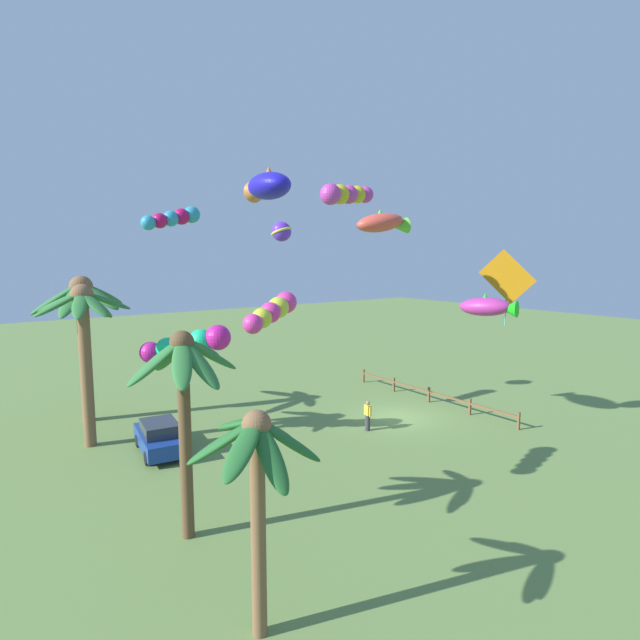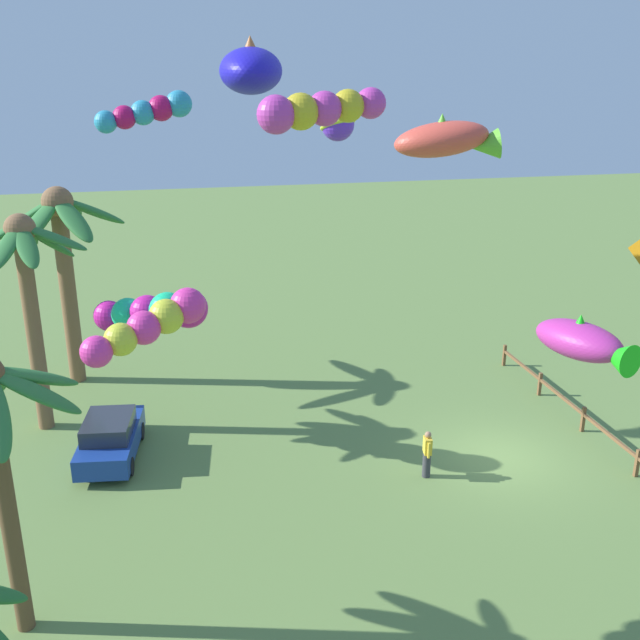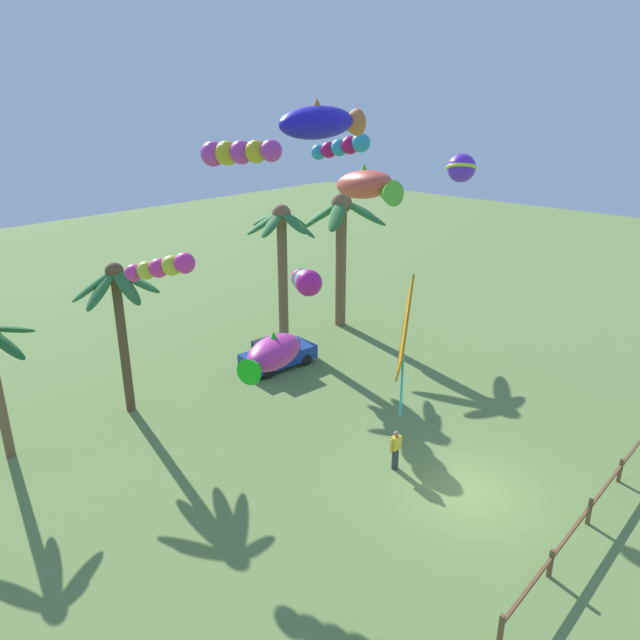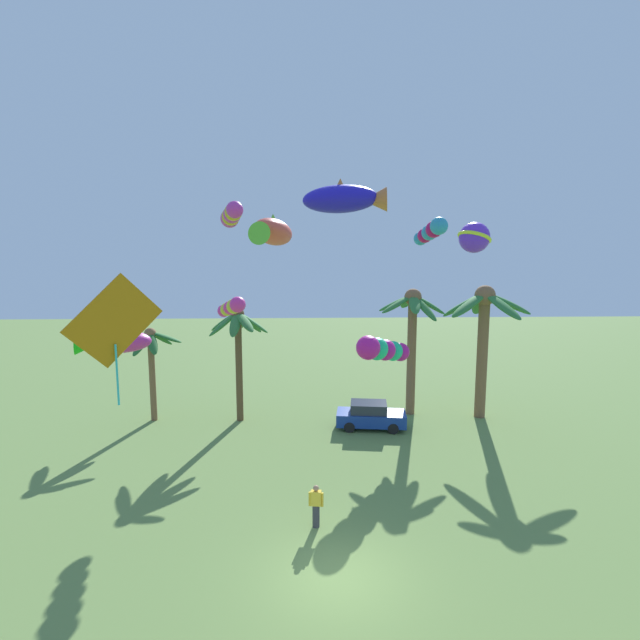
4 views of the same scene
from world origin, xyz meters
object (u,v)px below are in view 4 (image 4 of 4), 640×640
palm_tree_3 (412,321)px  spectator_0 (316,506)px  kite_tube_3 (231,307)px  kite_fish_4 (345,199)px  palm_tree_2 (484,321)px  parked_car_0 (370,415)px  kite_fish_7 (113,341)px  kite_tube_1 (383,350)px  kite_diamond_8 (114,323)px  kite_tube_0 (430,232)px  kite_tube_2 (232,215)px  kite_fish_6 (272,232)px  kite_ball_5 (474,238)px  palm_tree_0 (151,350)px  palm_tree_1 (239,334)px

palm_tree_3 → spectator_0: (-6.21, -12.26, -5.00)m
kite_tube_3 → kite_fish_4: 8.10m
palm_tree_2 → spectator_0: (-10.33, -11.50, -5.13)m
palm_tree_2 → spectator_0: size_ratio=5.06×
parked_car_0 → kite_fish_7: bearing=-134.0°
palm_tree_3 → kite_tube_1: 4.88m
parked_car_0 → kite_diamond_8: (-8.77, -13.53, 7.34)m
kite_tube_3 → kite_tube_1: bearing=0.6°
kite_tube_0 → kite_tube_2: kite_tube_2 is taller
kite_tube_1 → kite_fish_6: bearing=-124.5°
palm_tree_3 → kite_ball_5: bearing=-91.4°
kite_tube_1 → kite_tube_2: 10.48m
kite_tube_1 → kite_tube_2: size_ratio=1.26×
spectator_0 → kite_diamond_8: 9.78m
palm_tree_2 → kite_tube_2: kite_tube_2 is taller
palm_tree_2 → kite_tube_0: 7.59m
kite_tube_0 → kite_diamond_8: 16.47m
kite_tube_1 → kite_tube_2: kite_tube_2 is taller
palm_tree_0 → kite_tube_1: size_ratio=1.52×
kite_tube_3 → kite_fish_4: size_ratio=0.68×
palm_tree_3 → kite_tube_3: bearing=-157.9°
spectator_0 → kite_tube_1: (3.75, 8.15, 4.09)m
spectator_0 → kite_fish_4: 12.59m
palm_tree_2 → kite_fish_4: kite_fish_4 is taller
kite_tube_3 → kite_ball_5: 12.43m
kite_fish_7 → palm_tree_0: bearing=102.5°
kite_tube_0 → kite_ball_5: (-0.04, -6.33, -0.50)m
kite_tube_0 → kite_tube_3: (-10.07, 0.23, -3.81)m
kite_fish_4 → spectator_0: bearing=-105.8°
kite_tube_1 → kite_fish_7: 13.76m
palm_tree_2 → kite_tube_0: (-4.34, -3.64, 5.04)m
parked_car_0 → kite_fish_6: bearing=-117.7°
palm_tree_2 → kite_diamond_8: (-15.71, -15.20, 2.15)m
palm_tree_2 → kite_fish_4: size_ratio=2.07×
kite_tube_0 → kite_diamond_8: bearing=-134.5°
palm_tree_0 → kite_fish_4: size_ratio=1.44×
parked_car_0 → kite_fish_4: bearing=-112.2°
kite_tube_2 → palm_tree_3: bearing=39.8°
kite_tube_3 → kite_fish_4: kite_fish_4 is taller
parked_car_0 → kite_tube_1: 4.50m
palm_tree_2 → kite_tube_2: 16.48m
kite_fish_6 → kite_diamond_8: bearing=-132.6°
palm_tree_2 → kite_fish_6: 16.80m
palm_tree_0 → spectator_0: palm_tree_0 is taller
kite_tube_3 → palm_tree_3: bearing=22.1°
kite_fish_4 → palm_tree_3: bearing=56.5°
palm_tree_1 → parked_car_0: bearing=-11.8°
palm_tree_0 → parked_car_0: 13.36m
palm_tree_1 → kite_tube_3: kite_tube_3 is taller
kite_tube_0 → kite_fish_4: kite_fish_4 is taller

